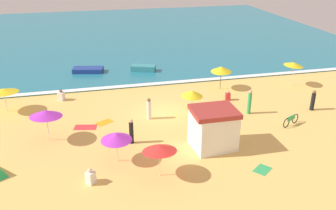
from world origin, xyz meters
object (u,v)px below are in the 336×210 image
(beach_umbrella_4, at_px, (46,113))
(small_boat_1, at_px, (88,70))
(small_boat_0, at_px, (143,68))
(beach_umbrella_3, at_px, (192,93))
(beach_umbrella_1, at_px, (116,137))
(beach_umbrella_2, at_px, (221,69))
(beachgoer_4, at_px, (149,109))
(lifeguard_cabana, at_px, (213,128))
(beach_umbrella_0, at_px, (159,148))
(beach_umbrella_6, at_px, (294,64))
(beach_umbrella_5, at_px, (4,91))
(beachgoer_6, at_px, (313,100))
(parked_bicycle, at_px, (291,120))
(beachgoer_2, at_px, (91,177))
(beachgoer_3, at_px, (61,96))
(beachgoer_5, at_px, (249,102))
(beachgoer_0, at_px, (131,132))
(beachgoer_1, at_px, (228,96))

(beach_umbrella_4, xyz_separation_m, small_boat_1, (3.01, 13.62, -1.63))
(small_boat_0, bearing_deg, beach_umbrella_3, -80.50)
(beach_umbrella_3, bearing_deg, beach_umbrella_1, -139.25)
(beach_umbrella_2, bearing_deg, beachgoer_4, -147.99)
(lifeguard_cabana, bearing_deg, beach_umbrella_0, -149.60)
(beachgoer_4, bearing_deg, beach_umbrella_6, 15.48)
(beach_umbrella_3, xyz_separation_m, beachgoer_4, (-3.32, -0.07, -0.91))
(beach_umbrella_2, distance_m, beach_umbrella_5, 17.85)
(beachgoer_6, xyz_separation_m, small_boat_0, (-11.20, 12.42, -0.41))
(parked_bicycle, xyz_separation_m, beachgoer_2, (-14.24, -3.80, 0.01))
(beachgoer_3, distance_m, small_boat_0, 9.83)
(beachgoer_3, bearing_deg, beach_umbrella_4, -94.89)
(beachgoer_4, xyz_separation_m, beachgoer_5, (7.58, -0.85, 0.16))
(beach_umbrella_5, xyz_separation_m, parked_bicycle, (20.16, -7.24, -1.34))
(beachgoer_0, bearing_deg, beach_umbrella_2, 40.87)
(beachgoer_0, xyz_separation_m, small_boat_0, (3.26, 14.35, -0.45))
(beach_umbrella_5, xyz_separation_m, beachgoer_0, (8.70, -7.19, -0.89))
(beach_umbrella_6, relative_size, small_boat_0, 0.88)
(beach_umbrella_2, bearing_deg, beachgoer_6, -48.28)
(beachgoer_4, xyz_separation_m, small_boat_0, (1.48, 11.04, -0.40))
(beach_umbrella_2, height_order, beach_umbrella_4, beach_umbrella_4)
(small_boat_1, bearing_deg, beachgoer_2, -91.65)
(beach_umbrella_3, height_order, beachgoer_4, beach_umbrella_3)
(beach_umbrella_4, distance_m, beach_umbrella_5, 6.57)
(beach_umbrella_6, xyz_separation_m, small_boat_0, (-12.50, 7.17, -1.68))
(beach_umbrella_2, xyz_separation_m, beachgoer_1, (-0.32, -2.58, -1.51))
(beach_umbrella_3, height_order, beachgoer_1, beach_umbrella_3)
(beach_umbrella_0, bearing_deg, beach_umbrella_2, 55.68)
(lifeguard_cabana, relative_size, parked_bicycle, 1.66)
(beach_umbrella_5, height_order, beachgoer_5, beach_umbrella_5)
(lifeguard_cabana, xyz_separation_m, beach_umbrella_0, (-3.95, -2.32, 0.40))
(beachgoer_1, distance_m, beachgoer_3, 13.84)
(beach_umbrella_6, bearing_deg, beach_umbrella_0, -142.82)
(beach_umbrella_6, bearing_deg, beachgoer_2, -149.24)
(small_boat_0, distance_m, small_boat_1, 5.56)
(parked_bicycle, bearing_deg, beachgoer_4, 160.84)
(beach_umbrella_2, height_order, parked_bicycle, beach_umbrella_2)
(beach_umbrella_0, xyz_separation_m, beachgoer_4, (0.79, 7.33, -0.96))
(beachgoer_1, xyz_separation_m, beachgoer_2, (-11.59, -9.18, 0.04))
(beach_umbrella_6, bearing_deg, beachgoer_0, -155.50)
(beach_umbrella_0, distance_m, beach_umbrella_4, 8.40)
(beach_umbrella_6, bearing_deg, lifeguard_cabana, -140.61)
(small_boat_0, bearing_deg, beach_umbrella_2, -47.66)
(beachgoer_5, bearing_deg, beachgoer_3, 156.63)
(beachgoer_4, relative_size, small_boat_0, 0.62)
(beach_umbrella_5, bearing_deg, small_boat_1, 51.17)
(beach_umbrella_1, distance_m, beach_umbrella_6, 19.23)
(beach_umbrella_4, bearing_deg, beachgoer_3, 85.11)
(beachgoer_0, relative_size, beachgoer_1, 2.05)
(beachgoer_3, relative_size, beachgoer_5, 0.50)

